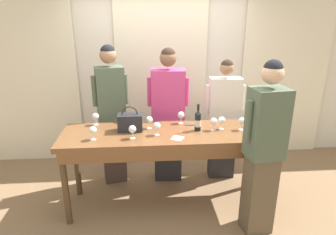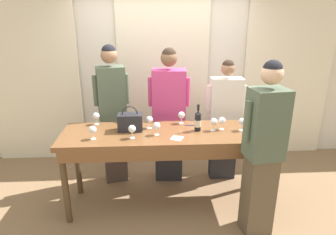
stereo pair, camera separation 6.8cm
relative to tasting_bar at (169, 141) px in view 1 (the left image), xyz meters
The scene contains 24 objects.
ground_plane 0.85m from the tasting_bar, 90.00° to the left, with size 18.00×18.00×0.00m, color #846647.
wall_back 1.55m from the tasting_bar, 90.00° to the left, with size 12.00×0.06×2.80m.
curtain_panel_left 2.44m from the tasting_bar, 144.56° to the left, with size 1.37×0.03×2.69m.
curtain_panel_center 1.47m from the tasting_bar, 90.00° to the left, with size 1.37×0.03×2.69m.
curtain_panel_right 2.44m from the tasting_bar, 35.44° to the left, with size 1.37×0.03×2.69m.
tasting_bar is the anchor object (origin of this frame).
wine_bottle 0.41m from the tasting_bar, ahead, with size 0.07×0.07×0.32m.
handbag 0.49m from the tasting_bar, 166.86° to the left, with size 0.28×0.16×0.29m.
wine_glass_front_left 0.40m from the tasting_bar, 59.22° to the left, with size 0.08×0.08×0.15m.
wine_glass_front_mid 0.94m from the tasting_bar, 159.57° to the left, with size 0.08×0.08×0.15m.
wine_glass_front_right 0.33m from the tasting_bar, 145.17° to the left, with size 0.08×0.08×0.15m.
wine_glass_center_left 0.88m from the tasting_bar, ahead, with size 0.08×0.08×0.15m.
wine_glass_center_mid 0.66m from the tasting_bar, ahead, with size 0.08×0.08×0.15m.
wine_glass_center_right 0.56m from the tasting_bar, ahead, with size 0.08×0.08×0.15m.
wine_glass_back_left 0.25m from the tasting_bar, 157.25° to the right, with size 0.08×0.08×0.15m.
wine_glass_back_mid 1.08m from the tasting_bar, ahead, with size 0.08×0.08×0.15m.
wine_glass_back_right 0.47m from the tasting_bar, 161.84° to the right, with size 0.08×0.08×0.15m.
wine_glass_near_host 0.86m from the tasting_bar, behind, with size 0.08×0.08×0.15m.
napkin 0.21m from the tasting_bar, 64.10° to the right, with size 0.16×0.16×0.00m.
pen 0.36m from the tasting_bar, 37.61° to the left, with size 0.13×0.02×0.01m.
guest_olive_jacket 0.95m from the tasting_bar, 137.96° to the left, with size 0.46×0.31×1.88m.
guest_pink_top 0.64m from the tasting_bar, 86.10° to the left, with size 0.55×0.28×1.84m.
guest_cream_sweater 1.02m from the tasting_bar, 38.22° to the left, with size 0.53×0.23×1.68m.
host_pouring 1.05m from the tasting_bar, 29.72° to the right, with size 0.46×0.32×1.85m.
Camera 1 is at (-0.25, -3.16, 2.25)m, focal length 32.00 mm.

